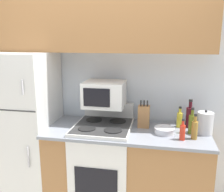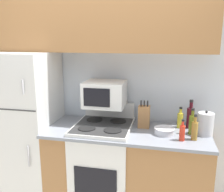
# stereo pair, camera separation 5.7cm
# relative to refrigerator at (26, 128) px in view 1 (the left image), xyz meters

# --- Properties ---
(wall_back) EXTENTS (8.00, 0.05, 2.55)m
(wall_back) POSITION_rel_refrigerator_xyz_m (0.82, 0.36, 0.44)
(wall_back) COLOR silver
(wall_back) RESTS_ON ground_plane
(lower_cabinets) EXTENTS (1.63, 0.67, 0.90)m
(lower_cabinets) POSITION_rel_refrigerator_xyz_m (1.14, -0.01, -0.38)
(lower_cabinets) COLOR #9E6B3D
(lower_cabinets) RESTS_ON ground_plane
(refrigerator) EXTENTS (0.65, 0.67, 1.67)m
(refrigerator) POSITION_rel_refrigerator_xyz_m (0.00, 0.00, 0.00)
(refrigerator) COLOR silver
(refrigerator) RESTS_ON ground_plane
(upper_cabinets) EXTENTS (2.28, 0.33, 0.69)m
(upper_cabinets) POSITION_rel_refrigerator_xyz_m (0.82, 0.17, 1.18)
(upper_cabinets) COLOR #9E6B3D
(upper_cabinets) RESTS_ON refrigerator
(stove) EXTENTS (0.58, 0.65, 1.10)m
(stove) POSITION_rel_refrigerator_xyz_m (0.89, -0.02, -0.35)
(stove) COLOR silver
(stove) RESTS_ON ground_plane
(microwave) EXTENTS (0.42, 0.36, 0.27)m
(microwave) POSITION_rel_refrigerator_xyz_m (0.88, 0.11, 0.40)
(microwave) COLOR silver
(microwave) RESTS_ON stove
(knife_block) EXTENTS (0.12, 0.09, 0.29)m
(knife_block) POSITION_rel_refrigerator_xyz_m (1.30, 0.09, 0.19)
(knife_block) COLOR #9E6B3D
(knife_block) RESTS_ON lower_cabinets
(bowl) EXTENTS (0.20, 0.20, 0.06)m
(bowl) POSITION_rel_refrigerator_xyz_m (1.51, -0.05, 0.10)
(bowl) COLOR silver
(bowl) RESTS_ON lower_cabinets
(bottle_wine_red) EXTENTS (0.08, 0.08, 0.30)m
(bottle_wine_red) POSITION_rel_refrigerator_xyz_m (1.77, 0.18, 0.19)
(bottle_wine_red) COLOR #470F19
(bottle_wine_red) RESTS_ON lower_cabinets
(bottle_hot_sauce) EXTENTS (0.05, 0.05, 0.20)m
(bottle_hot_sauce) POSITION_rel_refrigerator_xyz_m (1.67, -0.18, 0.15)
(bottle_hot_sauce) COLOR red
(bottle_hot_sauce) RESTS_ON lower_cabinets
(bottle_vinegar) EXTENTS (0.06, 0.06, 0.24)m
(bottle_vinegar) POSITION_rel_refrigerator_xyz_m (1.78, -0.13, 0.16)
(bottle_vinegar) COLOR olive
(bottle_vinegar) RESTS_ON lower_cabinets
(bottle_cooking_spray) EXTENTS (0.06, 0.06, 0.22)m
(bottle_cooking_spray) POSITION_rel_refrigerator_xyz_m (1.67, 0.17, 0.15)
(bottle_cooking_spray) COLOR gold
(bottle_cooking_spray) RESTS_ON lower_cabinets
(bottle_olive_oil) EXTENTS (0.06, 0.06, 0.26)m
(bottle_olive_oil) POSITION_rel_refrigerator_xyz_m (1.77, 0.01, 0.17)
(bottle_olive_oil) COLOR #5B6619
(bottle_olive_oil) RESTS_ON lower_cabinets
(kettle) EXTENTS (0.15, 0.15, 0.24)m
(kettle) POSITION_rel_refrigerator_xyz_m (1.89, 0.01, 0.18)
(kettle) COLOR #B7B7BC
(kettle) RESTS_ON lower_cabinets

